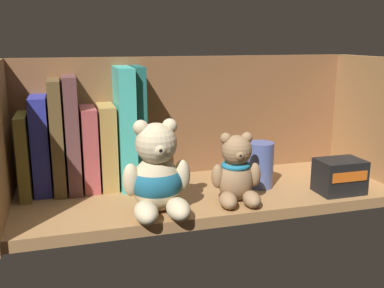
% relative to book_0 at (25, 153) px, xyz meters
% --- Properties ---
extents(shelf_board, '(0.70, 0.25, 0.02)m').
position_rel_book_0_xyz_m(shelf_board, '(0.33, -0.09, -0.09)').
color(shelf_board, '#9E7042').
rests_on(shelf_board, ground).
extents(shelf_back_panel, '(0.73, 0.01, 0.27)m').
position_rel_book_0_xyz_m(shelf_back_panel, '(0.33, 0.04, 0.04)').
color(shelf_back_panel, brown).
rests_on(shelf_back_panel, ground).
extents(shelf_side_panel_right, '(0.02, 0.27, 0.27)m').
position_rel_book_0_xyz_m(shelf_side_panel_right, '(0.69, -0.09, 0.04)').
color(shelf_side_panel_right, '#9E7042').
rests_on(shelf_side_panel_right, ground).
extents(book_0, '(0.02, 0.14, 0.15)m').
position_rel_book_0_xyz_m(book_0, '(0.00, 0.00, 0.00)').
color(book_0, brown).
rests_on(book_0, shelf_board).
extents(book_1, '(0.03, 0.10, 0.18)m').
position_rel_book_0_xyz_m(book_1, '(0.03, 0.00, 0.01)').
color(book_1, '#2A2E93').
rests_on(book_1, shelf_board).
extents(book_2, '(0.02, 0.12, 0.21)m').
position_rel_book_0_xyz_m(book_2, '(0.06, 0.00, 0.03)').
color(book_2, brown).
rests_on(book_2, shelf_board).
extents(book_3, '(0.02, 0.13, 0.22)m').
position_rel_book_0_xyz_m(book_3, '(0.09, 0.00, 0.03)').
color(book_3, brown).
rests_on(book_3, shelf_board).
extents(book_4, '(0.03, 0.11, 0.16)m').
position_rel_book_0_xyz_m(book_4, '(0.12, 0.00, 0.00)').
color(book_4, '#AD4949').
rests_on(book_4, shelf_board).
extents(book_5, '(0.03, 0.11, 0.16)m').
position_rel_book_0_xyz_m(book_5, '(0.15, 0.00, 0.00)').
color(book_5, '#AC8140').
rests_on(book_5, shelf_board).
extents(book_6, '(0.03, 0.14, 0.23)m').
position_rel_book_0_xyz_m(book_6, '(0.19, 0.00, 0.04)').
color(book_6, '#43BEAF').
rests_on(book_6, shelf_board).
extents(book_7, '(0.02, 0.10, 0.23)m').
position_rel_book_0_xyz_m(book_7, '(0.21, 0.00, 0.04)').
color(book_7, '#1E5E56').
rests_on(book_7, shelf_board).
extents(teddy_bear_larger, '(0.11, 0.12, 0.16)m').
position_rel_book_0_xyz_m(teddy_bear_larger, '(0.22, -0.17, -0.01)').
color(teddy_bear_larger, beige).
rests_on(teddy_bear_larger, shelf_board).
extents(teddy_bear_smaller, '(0.09, 0.10, 0.12)m').
position_rel_book_0_xyz_m(teddy_bear_smaller, '(0.36, -0.16, -0.02)').
color(teddy_bear_smaller, '#93704C').
rests_on(teddy_bear_smaller, shelf_board).
extents(pillar_candle, '(0.05, 0.05, 0.09)m').
position_rel_book_0_xyz_m(pillar_candle, '(0.43, -0.10, -0.03)').
color(pillar_candle, '#4C5B99').
rests_on(pillar_candle, shelf_board).
extents(small_product_box, '(0.08, 0.06, 0.06)m').
position_rel_book_0_xyz_m(small_product_box, '(0.56, -0.17, -0.04)').
color(small_product_box, black).
rests_on(small_product_box, shelf_board).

